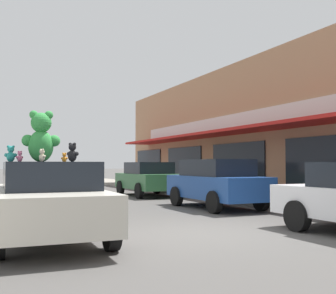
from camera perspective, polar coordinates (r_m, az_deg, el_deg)
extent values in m
plane|color=#514F4C|center=(8.99, 3.93, -11.51)|extent=(260.00, 260.00, 0.00)
cube|color=red|center=(16.61, 12.15, 2.52)|extent=(1.66, 26.87, 0.12)
cube|color=silver|center=(17.14, 14.22, 4.24)|extent=(0.08, 25.59, 0.70)
cube|color=black|center=(15.05, 20.71, -2.33)|extent=(0.06, 4.05, 2.00)
cube|color=black|center=(19.18, 9.31, -2.43)|extent=(0.06, 4.05, 2.00)
cube|color=black|center=(23.80, 2.13, -2.44)|extent=(0.06, 4.05, 2.00)
cube|color=black|center=(28.66, -2.67, -2.43)|extent=(0.06, 4.05, 2.00)
cube|color=beige|center=(8.37, -16.00, -7.60)|extent=(1.96, 4.73, 0.64)
cube|color=black|center=(8.34, -15.95, -3.69)|extent=(1.67, 2.63, 0.50)
cylinder|color=black|center=(9.95, -11.90, -8.65)|extent=(0.23, 0.67, 0.66)
cylinder|color=black|center=(7.15, -7.65, -11.17)|extent=(0.23, 0.67, 0.66)
ellipsoid|color=green|center=(8.62, -16.84, 0.11)|extent=(0.55, 0.49, 0.63)
sphere|color=green|center=(8.65, -16.80, 3.17)|extent=(0.46, 0.46, 0.40)
sphere|color=green|center=(8.66, -15.84, 4.18)|extent=(0.19, 0.19, 0.17)
sphere|color=green|center=(8.67, -17.73, 4.19)|extent=(0.19, 0.19, 0.17)
sphere|color=#5ADA6D|center=(8.82, -16.75, 2.91)|extent=(0.18, 0.18, 0.15)
sphere|color=green|center=(8.65, -15.15, 0.81)|extent=(0.27, 0.27, 0.23)
sphere|color=green|center=(8.68, -18.48, 0.84)|extent=(0.27, 0.27, 0.23)
ellipsoid|color=pink|center=(8.52, -19.44, -1.49)|extent=(0.13, 0.13, 0.13)
sphere|color=pink|center=(8.52, -19.43, -0.82)|extent=(0.12, 0.12, 0.08)
sphere|color=pink|center=(8.54, -19.27, -0.61)|extent=(0.05, 0.05, 0.04)
sphere|color=pink|center=(8.50, -19.59, -0.59)|extent=(0.05, 0.05, 0.04)
sphere|color=#FFA3DA|center=(8.55, -19.58, -0.86)|extent=(0.04, 0.04, 0.03)
sphere|color=pink|center=(8.56, -19.18, -1.34)|extent=(0.07, 0.07, 0.05)
sphere|color=pink|center=(8.49, -19.76, -1.32)|extent=(0.07, 0.07, 0.05)
ellipsoid|color=orange|center=(9.50, -13.87, -1.63)|extent=(0.13, 0.13, 0.13)
sphere|color=orange|center=(9.50, -13.87, -1.04)|extent=(0.12, 0.12, 0.08)
sphere|color=orange|center=(9.49, -13.69, -0.85)|extent=(0.05, 0.05, 0.04)
sphere|color=orange|center=(9.51, -14.03, -0.85)|extent=(0.05, 0.05, 0.04)
sphere|color=#FFBA41|center=(9.53, -13.79, -1.08)|extent=(0.04, 0.04, 0.03)
sphere|color=orange|center=(9.49, -13.55, -1.50)|extent=(0.07, 0.07, 0.05)
sphere|color=orange|center=(9.52, -14.15, -1.49)|extent=(0.07, 0.07, 0.05)
ellipsoid|color=teal|center=(8.59, -20.54, -1.26)|extent=(0.17, 0.15, 0.20)
sphere|color=teal|center=(8.59, -20.53, -0.29)|extent=(0.14, 0.14, 0.13)
sphere|color=teal|center=(8.59, -20.22, 0.04)|extent=(0.06, 0.06, 0.05)
sphere|color=teal|center=(8.59, -20.82, 0.04)|extent=(0.06, 0.06, 0.05)
sphere|color=#47CDC6|center=(8.64, -20.51, -0.35)|extent=(0.05, 0.05, 0.05)
sphere|color=teal|center=(8.60, -20.00, -1.04)|extent=(0.08, 0.08, 0.07)
sphere|color=teal|center=(8.60, -21.06, -1.02)|extent=(0.08, 0.08, 0.07)
ellipsoid|color=beige|center=(7.44, -16.71, -1.40)|extent=(0.13, 0.13, 0.14)
sphere|color=beige|center=(7.44, -16.70, -0.63)|extent=(0.12, 0.12, 0.09)
sphere|color=beige|center=(7.42, -16.56, -0.36)|extent=(0.05, 0.05, 0.04)
sphere|color=beige|center=(7.47, -16.83, -0.37)|extent=(0.05, 0.05, 0.04)
sphere|color=white|center=(7.46, -16.47, -0.67)|extent=(0.04, 0.04, 0.03)
sphere|color=beige|center=(7.40, -16.41, -1.22)|extent=(0.07, 0.07, 0.05)
sphere|color=beige|center=(7.49, -16.90, -1.22)|extent=(0.07, 0.07, 0.05)
ellipsoid|color=black|center=(7.75, -12.84, -1.19)|extent=(0.21, 0.22, 0.22)
sphere|color=black|center=(7.75, -12.83, -0.01)|extent=(0.19, 0.19, 0.14)
sphere|color=black|center=(7.73, -12.55, 0.39)|extent=(0.08, 0.08, 0.06)
sphere|color=black|center=(7.79, -13.10, 0.37)|extent=(0.08, 0.08, 0.06)
sphere|color=#3A3A3D|center=(7.80, -12.55, -0.09)|extent=(0.07, 0.07, 0.05)
sphere|color=black|center=(7.70, -12.28, -0.90)|extent=(0.11, 0.11, 0.08)
sphere|color=black|center=(7.82, -13.26, -0.91)|extent=(0.11, 0.11, 0.08)
cylinder|color=black|center=(9.46, 17.09, -8.92)|extent=(0.20, 0.66, 0.66)
cube|color=#1E4793|center=(13.87, 6.56, -5.41)|extent=(1.70, 4.07, 0.72)
cube|color=black|center=(13.85, 6.55, -2.80)|extent=(1.50, 2.43, 0.54)
cylinder|color=black|center=(14.60, 1.16, -6.68)|extent=(0.20, 0.66, 0.66)
cylinder|color=black|center=(15.40, 6.80, -6.44)|extent=(0.20, 0.66, 0.66)
cylinder|color=black|center=(12.39, 6.28, -7.44)|extent=(0.20, 0.66, 0.66)
cylinder|color=black|center=(13.32, 12.50, -7.04)|extent=(0.20, 0.66, 0.66)
cube|color=#336B3D|center=(19.16, -2.64, -4.64)|extent=(1.89, 4.04, 0.68)
cube|color=black|center=(19.15, -2.63, -2.85)|extent=(1.67, 2.10, 0.52)
cylinder|color=black|center=(20.04, -6.46, -5.50)|extent=(0.20, 0.66, 0.66)
cylinder|color=black|center=(20.69, -1.55, -5.41)|extent=(0.20, 0.66, 0.66)
cylinder|color=black|center=(17.68, -3.92, -5.92)|extent=(0.20, 0.66, 0.66)
cylinder|color=black|center=(18.41, 1.52, -5.79)|extent=(0.20, 0.66, 0.66)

